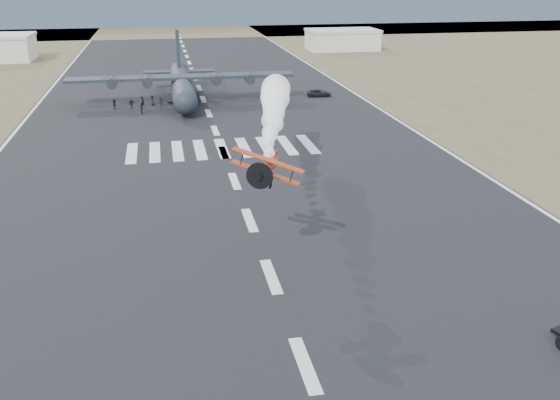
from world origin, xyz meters
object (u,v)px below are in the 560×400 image
object	(u,v)px
hangar_right	(342,39)
transport_aircraft	(182,84)
crew_b	(142,101)
crew_e	(152,100)
support_vehicle	(319,93)
crew_c	(161,102)
crew_a	(197,100)
crew_d	(131,104)
crew_g	(192,98)
crew_f	(114,104)
aerobatic_biplane	(267,168)
crew_h	(142,108)

from	to	relation	value
hangar_right	transport_aircraft	bearing A→B (deg)	-127.10
crew_b	crew_e	distance (m)	1.96
support_vehicle	crew_c	distance (m)	29.88
crew_a	crew_d	bearing A→B (deg)	162.62
support_vehicle	crew_g	xyz separation A→B (m)	(-24.12, -1.63, 0.25)
crew_g	crew_f	bearing A→B (deg)	-29.68
hangar_right	crew_c	xyz separation A→B (m)	(-53.82, -70.95, -2.16)
crew_c	crew_f	distance (m)	7.94
aerobatic_biplane	crew_d	world-z (taller)	aerobatic_biplane
crew_c	crew_d	distance (m)	5.09
aerobatic_biplane	crew_h	bearing A→B (deg)	112.45
crew_c	crew_g	size ratio (longest dim) A/B	0.95
hangar_right	support_vehicle	world-z (taller)	hangar_right
hangar_right	crew_d	xyz separation A→B (m)	(-58.84, -71.80, -2.16)
hangar_right	crew_b	world-z (taller)	hangar_right
support_vehicle	crew_f	size ratio (longest dim) A/B	2.61
support_vehicle	crew_f	distance (m)	37.82
crew_b	crew_c	size ratio (longest dim) A/B	0.91
crew_c	crew_e	xyz separation A→B (m)	(-1.42, 1.24, 0.07)
aerobatic_biplane	crew_b	world-z (taller)	aerobatic_biplane
crew_a	crew_d	xyz separation A→B (m)	(-11.45, -0.56, -0.07)
hangar_right	crew_f	distance (m)	94.64
crew_f	crew_c	bearing A→B (deg)	90.26
hangar_right	support_vehicle	bearing A→B (deg)	-109.75
crew_a	crew_e	bearing A→B (deg)	148.86
hangar_right	crew_f	bearing A→B (deg)	-130.71
crew_a	crew_d	distance (m)	11.46
crew_c	crew_h	distance (m)	5.95
hangar_right	support_vehicle	xyz separation A→B (m)	(-24.16, -67.30, -2.36)
crew_b	crew_d	world-z (taller)	crew_d
crew_g	crew_e	bearing A→B (deg)	-34.95
aerobatic_biplane	crew_c	xyz separation A→B (m)	(-7.99, 64.69, -7.49)
support_vehicle	crew_d	world-z (taller)	crew_d
crew_b	crew_d	distance (m)	3.26
crew_f	crew_b	bearing A→B (deg)	114.61
transport_aircraft	crew_e	size ratio (longest dim) A/B	21.99
crew_h	crew_b	bearing A→B (deg)	-1.56
crew_d	crew_f	bearing A→B (deg)	-23.69
crew_a	crew_b	xyz separation A→B (m)	(-9.69, 2.18, -0.14)
crew_d	transport_aircraft	bearing A→B (deg)	-168.85
support_vehicle	crew_e	bearing A→B (deg)	99.30
hangar_right	aerobatic_biplane	size ratio (longest dim) A/B	3.56
crew_g	crew_h	bearing A→B (deg)	-2.04
aerobatic_biplane	hangar_right	bearing A→B (deg)	83.24
aerobatic_biplane	transport_aircraft	size ratio (longest dim) A/B	0.14
hangar_right	crew_f	world-z (taller)	hangar_right
crew_c	crew_e	bearing A→B (deg)	-169.84
transport_aircraft	crew_g	xyz separation A→B (m)	(1.54, -3.05, -2.13)
aerobatic_biplane	crew_d	distance (m)	65.59
support_vehicle	crew_h	distance (m)	33.90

